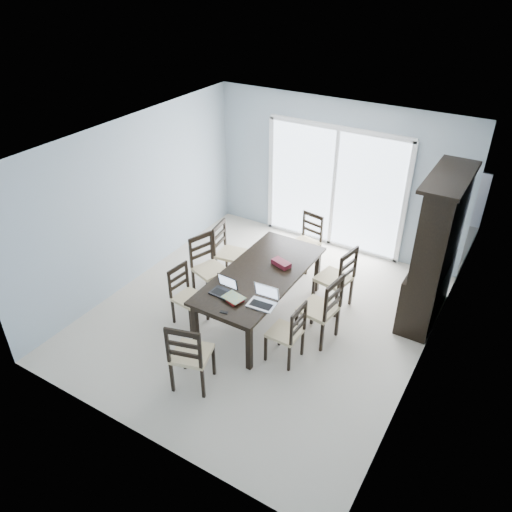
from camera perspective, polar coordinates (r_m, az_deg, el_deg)
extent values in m
plane|color=#C0B5A4|center=(7.39, 0.55, -6.80)|extent=(5.00, 5.00, 0.00)
plane|color=white|center=(6.11, 0.67, 12.60)|extent=(5.00, 5.00, 0.00)
cube|color=#92A3AF|center=(8.69, 9.10, 9.01)|extent=(4.50, 0.02, 2.60)
cube|color=#92A3AF|center=(7.90, -13.68, 6.10)|extent=(0.02, 5.00, 2.60)
cube|color=#92A3AF|center=(6.02, 19.43, -3.63)|extent=(0.02, 5.00, 2.60)
cube|color=gray|center=(10.11, 10.69, 3.77)|extent=(4.50, 2.00, 0.10)
cube|color=#99999E|center=(10.72, 13.02, 8.73)|extent=(4.50, 0.06, 1.10)
cube|color=black|center=(6.96, 0.58, -2.10)|extent=(1.00, 2.20, 0.04)
cube|color=black|center=(6.99, 0.58, -2.51)|extent=(0.88, 2.08, 0.10)
cube|color=black|center=(6.72, -6.94, -7.87)|extent=(0.07, 0.07, 0.69)
cube|color=black|center=(6.35, -0.78, -10.42)|extent=(0.07, 0.07, 0.69)
cube|color=black|center=(8.07, 1.60, -0.11)|extent=(0.07, 0.07, 0.69)
cube|color=black|center=(7.76, 7.00, -1.80)|extent=(0.07, 0.07, 0.69)
cube|color=black|center=(7.56, 18.84, -3.75)|extent=(0.45, 1.30, 0.85)
cube|color=black|center=(7.02, 20.57, 3.35)|extent=(0.38, 1.30, 1.30)
cube|color=black|center=(6.75, 21.39, 8.45)|extent=(0.50, 1.38, 0.05)
cube|color=black|center=(6.68, 18.15, 2.35)|extent=(0.02, 0.36, 1.18)
cube|color=black|center=(7.05, 19.05, 3.77)|extent=(0.02, 0.36, 1.18)
cube|color=black|center=(7.42, 19.86, 5.05)|extent=(0.02, 0.36, 1.18)
cube|color=silver|center=(8.77, 8.91, 7.46)|extent=(2.40, 0.02, 2.10)
cube|color=white|center=(8.37, 9.50, 14.23)|extent=(2.52, 0.05, 0.08)
cube|color=white|center=(8.76, 8.87, 7.43)|extent=(0.06, 0.05, 2.10)
cube|color=white|center=(9.22, 8.35, 1.62)|extent=(2.52, 0.05, 0.05)
cube|color=black|center=(7.42, -7.57, -5.03)|extent=(0.03, 0.03, 0.39)
cube|color=black|center=(7.24, -9.44, -6.31)|extent=(0.03, 0.03, 0.39)
cube|color=black|center=(7.23, -5.59, -6.03)|extent=(0.03, 0.03, 0.39)
cube|color=black|center=(7.04, -7.45, -7.38)|extent=(0.03, 0.03, 0.39)
cube|color=beige|center=(7.10, -7.63, -4.80)|extent=(0.42, 0.42, 0.05)
cube|color=black|center=(7.92, -4.85, -2.00)|extent=(0.04, 0.04, 0.43)
cube|color=black|center=(7.75, -7.15, -3.01)|extent=(0.04, 0.04, 0.43)
cube|color=black|center=(7.66, -3.16, -3.22)|extent=(0.04, 0.04, 0.43)
cube|color=black|center=(7.48, -5.50, -4.30)|extent=(0.04, 0.04, 0.43)
cube|color=beige|center=(7.57, -5.25, -1.61)|extent=(0.54, 0.54, 0.05)
cube|color=black|center=(8.30, -3.39, -0.26)|extent=(0.04, 0.04, 0.42)
cube|color=black|center=(8.02, -4.56, -1.56)|extent=(0.04, 0.04, 0.42)
cube|color=black|center=(8.16, -1.03, -0.81)|extent=(0.04, 0.04, 0.42)
cube|color=black|center=(7.88, -2.14, -2.15)|extent=(0.04, 0.04, 0.42)
cube|color=beige|center=(7.96, -2.82, 0.24)|extent=(0.46, 0.46, 0.05)
cube|color=black|center=(6.43, 3.81, -11.65)|extent=(0.03, 0.03, 0.40)
cube|color=black|center=(6.66, 5.32, -9.88)|extent=(0.03, 0.03, 0.40)
cube|color=black|center=(6.55, 1.11, -10.52)|extent=(0.03, 0.03, 0.40)
cube|color=black|center=(6.78, 2.70, -8.84)|extent=(0.03, 0.03, 0.40)
cube|color=beige|center=(6.46, 3.29, -8.75)|extent=(0.40, 0.40, 0.05)
cube|color=black|center=(6.72, 7.52, -9.22)|extent=(0.04, 0.04, 0.46)
cube|color=black|center=(7.00, 9.26, -7.47)|extent=(0.04, 0.04, 0.46)
cube|color=black|center=(6.88, 4.63, -7.91)|extent=(0.04, 0.04, 0.46)
cube|color=black|center=(7.15, 6.45, -6.26)|extent=(0.04, 0.04, 0.46)
cube|color=beige|center=(6.77, 7.10, -6.03)|extent=(0.50, 0.50, 0.05)
cube|color=black|center=(7.32, 9.14, -5.46)|extent=(0.04, 0.04, 0.46)
cube|color=black|center=(7.60, 10.79, -4.03)|extent=(0.04, 0.04, 0.46)
cube|color=black|center=(7.49, 6.55, -4.27)|extent=(0.04, 0.04, 0.46)
cube|color=black|center=(7.77, 8.27, -2.92)|extent=(0.04, 0.04, 0.46)
cube|color=beige|center=(7.39, 8.85, -2.55)|extent=(0.52, 0.52, 0.05)
cube|color=black|center=(6.23, -9.58, -13.52)|extent=(0.04, 0.04, 0.45)
cube|color=black|center=(6.11, -6.09, -14.30)|extent=(0.04, 0.04, 0.45)
cube|color=black|center=(6.49, -8.21, -11.16)|extent=(0.04, 0.04, 0.45)
cube|color=black|center=(6.37, -4.85, -11.85)|extent=(0.04, 0.04, 0.45)
cube|color=beige|center=(6.13, -7.34, -11.02)|extent=(0.54, 0.54, 0.05)
cube|color=black|center=(8.45, 7.23, 0.11)|extent=(0.04, 0.04, 0.41)
cube|color=black|center=(8.62, 5.28, 0.94)|extent=(0.04, 0.04, 0.41)
cube|color=black|center=(8.20, 5.77, -0.89)|extent=(0.04, 0.04, 0.41)
cube|color=black|center=(8.38, 3.80, 0.00)|extent=(0.04, 0.04, 0.41)
cube|color=beige|center=(8.29, 5.60, 1.39)|extent=(0.46, 0.46, 0.05)
cube|color=black|center=(6.56, -3.89, -4.23)|extent=(0.32, 0.23, 0.02)
cube|color=silver|center=(6.50, -3.92, -3.48)|extent=(0.27, 0.05, 0.16)
cube|color=#BABABD|center=(6.34, 0.65, -5.60)|extent=(0.36, 0.27, 0.02)
cube|color=silver|center=(6.27, 0.65, -4.72)|extent=(0.31, 0.06, 0.18)
cube|color=maroon|center=(6.44, -2.65, -4.89)|extent=(0.29, 0.26, 0.03)
cube|color=gold|center=(6.42, -2.58, -4.75)|extent=(0.30, 0.25, 0.01)
cube|color=black|center=(6.24, -3.68, -6.43)|extent=(0.11, 0.06, 0.01)
cube|color=#53101D|center=(7.10, 2.90, -0.84)|extent=(0.31, 0.22, 0.07)
cube|color=brown|center=(10.20, 7.25, 7.32)|extent=(1.79, 1.62, 0.85)
cube|color=#999999|center=(10.02, 7.43, 9.67)|extent=(1.84, 1.67, 0.06)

